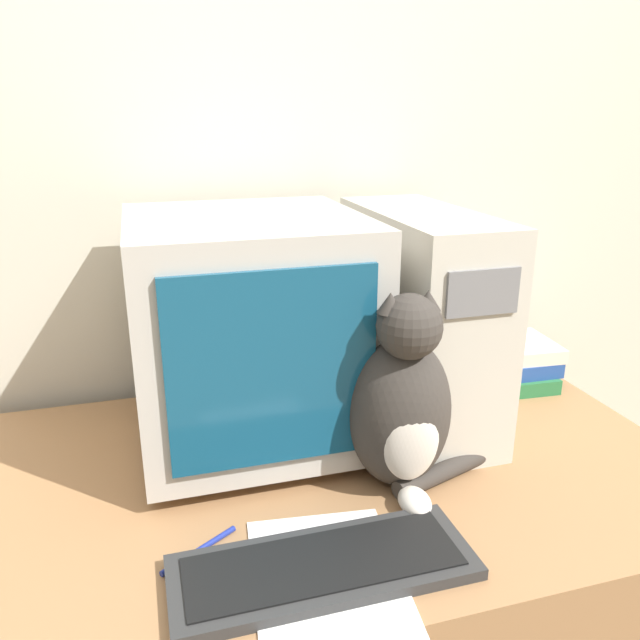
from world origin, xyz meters
The scene contains 9 objects.
wall_back centered at (0.00, 0.86, 1.25)m, with size 7.00×0.05×2.50m.
desk centered at (0.00, 0.40, 0.36)m, with size 1.44×0.79×0.73m.
crt_monitor centered at (-0.06, 0.54, 0.96)m, with size 0.42×0.45×0.44m.
computer_tower centered at (0.29, 0.54, 0.95)m, with size 0.19×0.47×0.44m.
keyboard centered at (-0.04, 0.13, 0.74)m, with size 0.43×0.16×0.02m.
cat centered at (0.16, 0.31, 0.88)m, with size 0.28×0.22×0.36m.
book_stack centered at (0.60, 0.63, 0.78)m, with size 0.17×0.20×0.10m.
pen centered at (-0.20, 0.22, 0.73)m, with size 0.12×0.08×0.01m.
paper_sheet centered at (-0.03, 0.11, 0.73)m, with size 0.24×0.32×0.00m.
Camera 1 is at (-0.24, -0.56, 1.35)m, focal length 35.00 mm.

